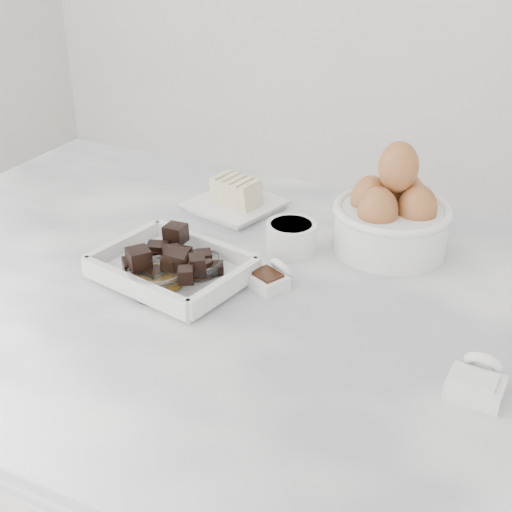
{
  "coord_description": "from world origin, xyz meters",
  "views": [
    {
      "loc": [
        0.41,
        -0.75,
        1.45
      ],
      "look_at": [
        0.02,
        0.03,
        0.98
      ],
      "focal_mm": 50.0,
      "sensor_mm": 36.0,
      "label": 1
    }
  ],
  "objects_px": {
    "egg_bowl": "(392,216)",
    "salt_spoon": "(478,381)",
    "zest_bowl": "(199,268)",
    "honey_bowl": "(158,279)",
    "butter_plate": "(234,198)",
    "vanilla_spoon": "(271,277)",
    "sugar_ramekin": "(291,236)",
    "chocolate_dish": "(172,264)"
  },
  "relations": [
    {
      "from": "sugar_ramekin",
      "to": "honey_bowl",
      "type": "xyz_separation_m",
      "value": [
        -0.11,
        -0.19,
        -0.01
      ]
    },
    {
      "from": "vanilla_spoon",
      "to": "chocolate_dish",
      "type": "bearing_deg",
      "value": -162.04
    },
    {
      "from": "zest_bowl",
      "to": "sugar_ramekin",
      "type": "bearing_deg",
      "value": 58.26
    },
    {
      "from": "honey_bowl",
      "to": "vanilla_spoon",
      "type": "height_order",
      "value": "vanilla_spoon"
    },
    {
      "from": "butter_plate",
      "to": "egg_bowl",
      "type": "xyz_separation_m",
      "value": [
        0.28,
        -0.02,
        0.03
      ]
    },
    {
      "from": "chocolate_dish",
      "to": "sugar_ramekin",
      "type": "bearing_deg",
      "value": 52.11
    },
    {
      "from": "honey_bowl",
      "to": "salt_spoon",
      "type": "height_order",
      "value": "salt_spoon"
    },
    {
      "from": "honey_bowl",
      "to": "vanilla_spoon",
      "type": "distance_m",
      "value": 0.16
    },
    {
      "from": "chocolate_dish",
      "to": "zest_bowl",
      "type": "height_order",
      "value": "chocolate_dish"
    },
    {
      "from": "butter_plate",
      "to": "vanilla_spoon",
      "type": "xyz_separation_m",
      "value": [
        0.17,
        -0.2,
        -0.01
      ]
    },
    {
      "from": "butter_plate",
      "to": "sugar_ramekin",
      "type": "bearing_deg",
      "value": -32.76
    },
    {
      "from": "honey_bowl",
      "to": "salt_spoon",
      "type": "relative_size",
      "value": 1.11
    },
    {
      "from": "chocolate_dish",
      "to": "egg_bowl",
      "type": "bearing_deg",
      "value": 42.26
    },
    {
      "from": "butter_plate",
      "to": "vanilla_spoon",
      "type": "bearing_deg",
      "value": -50.57
    },
    {
      "from": "sugar_ramekin",
      "to": "zest_bowl",
      "type": "relative_size",
      "value": 1.09
    },
    {
      "from": "salt_spoon",
      "to": "vanilla_spoon",
      "type": "bearing_deg",
      "value": 160.84
    },
    {
      "from": "honey_bowl",
      "to": "salt_spoon",
      "type": "xyz_separation_m",
      "value": [
        0.44,
        -0.02,
        -0.0
      ]
    },
    {
      "from": "egg_bowl",
      "to": "salt_spoon",
      "type": "xyz_separation_m",
      "value": [
        0.19,
        -0.29,
        -0.04
      ]
    },
    {
      "from": "vanilla_spoon",
      "to": "zest_bowl",
      "type": "bearing_deg",
      "value": -164.95
    },
    {
      "from": "chocolate_dish",
      "to": "vanilla_spoon",
      "type": "xyz_separation_m",
      "value": [
        0.13,
        0.04,
        -0.01
      ]
    },
    {
      "from": "chocolate_dish",
      "to": "vanilla_spoon",
      "type": "distance_m",
      "value": 0.14
    },
    {
      "from": "chocolate_dish",
      "to": "butter_plate",
      "type": "height_order",
      "value": "butter_plate"
    },
    {
      "from": "honey_bowl",
      "to": "zest_bowl",
      "type": "relative_size",
      "value": 1.17
    },
    {
      "from": "sugar_ramekin",
      "to": "zest_bowl",
      "type": "height_order",
      "value": "sugar_ramekin"
    },
    {
      "from": "egg_bowl",
      "to": "honey_bowl",
      "type": "bearing_deg",
      "value": -132.92
    },
    {
      "from": "butter_plate",
      "to": "zest_bowl",
      "type": "bearing_deg",
      "value": -73.69
    },
    {
      "from": "zest_bowl",
      "to": "salt_spoon",
      "type": "bearing_deg",
      "value": -11.04
    },
    {
      "from": "chocolate_dish",
      "to": "butter_plate",
      "type": "bearing_deg",
      "value": 97.63
    },
    {
      "from": "sugar_ramekin",
      "to": "salt_spoon",
      "type": "height_order",
      "value": "same"
    },
    {
      "from": "chocolate_dish",
      "to": "egg_bowl",
      "type": "xyz_separation_m",
      "value": [
        0.25,
        0.23,
        0.03
      ]
    },
    {
      "from": "honey_bowl",
      "to": "salt_spoon",
      "type": "bearing_deg",
      "value": -3.02
    },
    {
      "from": "egg_bowl",
      "to": "honey_bowl",
      "type": "distance_m",
      "value": 0.36
    },
    {
      "from": "butter_plate",
      "to": "sugar_ramekin",
      "type": "height_order",
      "value": "butter_plate"
    },
    {
      "from": "butter_plate",
      "to": "sugar_ramekin",
      "type": "xyz_separation_m",
      "value": [
        0.15,
        -0.1,
        0.0
      ]
    },
    {
      "from": "honey_bowl",
      "to": "zest_bowl",
      "type": "xyz_separation_m",
      "value": [
        0.03,
        0.06,
        -0.0
      ]
    },
    {
      "from": "zest_bowl",
      "to": "vanilla_spoon",
      "type": "height_order",
      "value": "vanilla_spoon"
    },
    {
      "from": "vanilla_spoon",
      "to": "salt_spoon",
      "type": "height_order",
      "value": "salt_spoon"
    },
    {
      "from": "chocolate_dish",
      "to": "zest_bowl",
      "type": "relative_size",
      "value": 3.31
    },
    {
      "from": "chocolate_dish",
      "to": "salt_spoon",
      "type": "relative_size",
      "value": 3.15
    },
    {
      "from": "chocolate_dish",
      "to": "honey_bowl",
      "type": "distance_m",
      "value": 0.04
    },
    {
      "from": "chocolate_dish",
      "to": "sugar_ramekin",
      "type": "relative_size",
      "value": 3.03
    },
    {
      "from": "butter_plate",
      "to": "honey_bowl",
      "type": "relative_size",
      "value": 1.99
    }
  ]
}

